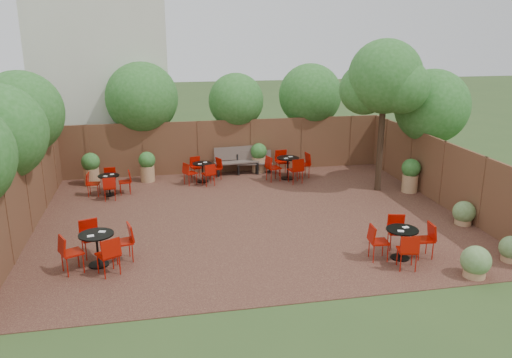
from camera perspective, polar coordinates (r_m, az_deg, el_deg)
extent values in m
plane|color=#354F23|center=(14.96, -0.60, -4.26)|extent=(80.00, 80.00, 0.00)
cube|color=#3B1D18|center=(14.96, -0.60, -4.23)|extent=(12.00, 10.00, 0.02)
cube|color=brown|center=(19.41, -3.36, 3.63)|extent=(12.00, 0.08, 2.00)
cube|color=brown|center=(14.80, -24.09, -1.87)|extent=(0.08, 10.00, 2.00)
cube|color=brown|center=(16.77, 19.97, 0.61)|extent=(0.08, 10.00, 2.00)
cube|color=beige|center=(21.88, -16.68, 12.37)|extent=(5.00, 4.00, 8.00)
sphere|color=#276320|center=(17.41, -24.66, 6.67)|extent=(2.60, 2.60, 2.60)
sphere|color=#276320|center=(19.62, -12.55, 8.74)|extent=(2.66, 2.66, 2.66)
sphere|color=#276320|center=(19.78, -2.23, 8.68)|extent=(2.10, 2.10, 2.10)
sphere|color=#276320|center=(20.64, 6.03, 9.24)|extent=(2.48, 2.48, 2.48)
sphere|color=#276320|center=(18.42, 18.94, 7.63)|extent=(2.50, 2.50, 2.50)
cylinder|color=black|center=(17.38, 13.73, 5.10)|extent=(0.22, 0.22, 3.99)
sphere|color=#276320|center=(17.13, 14.14, 10.99)|extent=(2.37, 2.37, 2.37)
sphere|color=#276320|center=(17.33, 11.96, 9.72)|extent=(1.66, 1.66, 1.66)
sphere|color=#276320|center=(16.97, 15.89, 9.87)|extent=(1.73, 1.73, 1.73)
cube|color=brown|center=(19.28, -0.19, 1.76)|extent=(1.38, 0.49, 0.05)
cube|color=brown|center=(19.39, -0.29, 2.59)|extent=(1.36, 0.18, 0.41)
cube|color=black|center=(19.23, -1.99, 1.07)|extent=(0.08, 0.41, 0.36)
cube|color=black|center=(19.46, 1.58, 1.26)|extent=(0.08, 0.41, 0.36)
cube|color=brown|center=(19.15, -2.18, 1.89)|extent=(1.67, 0.65, 0.05)
cube|color=brown|center=(19.28, -2.30, 2.90)|extent=(1.64, 0.29, 0.49)
cube|color=black|center=(19.11, -4.37, 1.05)|extent=(0.11, 0.49, 0.44)
cube|color=black|center=(19.34, -0.01, 1.28)|extent=(0.11, 0.49, 0.44)
cylinder|color=black|center=(18.71, 3.52, 0.09)|extent=(0.47, 0.47, 0.03)
cylinder|color=black|center=(18.61, 3.54, 1.20)|extent=(0.05, 0.05, 0.74)
cylinder|color=black|center=(18.51, 3.56, 2.34)|extent=(0.81, 0.81, 0.03)
cube|color=white|center=(18.62, 3.87, 2.50)|extent=(0.16, 0.13, 0.02)
cube|color=white|center=(18.36, 3.34, 2.31)|extent=(0.16, 0.13, 0.02)
cylinder|color=black|center=(18.39, -5.93, -0.27)|extent=(0.40, 0.40, 0.03)
cylinder|color=black|center=(18.30, -5.96, 0.71)|extent=(0.05, 0.05, 0.64)
cylinder|color=black|center=(18.21, -5.99, 1.72)|extent=(0.70, 0.70, 0.03)
cube|color=white|center=(18.29, -5.67, 1.85)|extent=(0.15, 0.13, 0.01)
cube|color=white|center=(18.09, -6.24, 1.68)|extent=(0.15, 0.13, 0.01)
cylinder|color=black|center=(12.82, 15.69, -8.39)|extent=(0.44, 0.44, 0.03)
cylinder|color=black|center=(12.68, 15.81, -6.94)|extent=(0.05, 0.05, 0.70)
cylinder|color=black|center=(12.54, 15.94, -5.44)|extent=(0.76, 0.76, 0.03)
cube|color=white|center=(12.65, 16.27, -5.16)|extent=(0.15, 0.12, 0.01)
cube|color=white|center=(12.39, 15.78, -5.58)|extent=(0.15, 0.12, 0.01)
cylinder|color=black|center=(12.55, -17.04, -9.06)|extent=(0.46, 0.46, 0.03)
cylinder|color=black|center=(12.40, -17.18, -7.51)|extent=(0.05, 0.05, 0.73)
cylinder|color=black|center=(12.25, -17.33, -5.90)|extent=(0.79, 0.79, 0.03)
cube|color=white|center=(12.31, -16.72, -5.62)|extent=(0.17, 0.15, 0.02)
cube|color=white|center=(12.14, -17.89, -6.04)|extent=(0.17, 0.15, 0.02)
cylinder|color=black|center=(17.52, -15.89, -1.68)|extent=(0.40, 0.40, 0.03)
cylinder|color=black|center=(17.42, -15.97, -0.67)|extent=(0.05, 0.05, 0.63)
cylinder|color=black|center=(17.33, -16.06, 0.35)|extent=(0.69, 0.69, 0.03)
cube|color=white|center=(17.39, -15.69, 0.50)|extent=(0.13, 0.10, 0.01)
cube|color=white|center=(17.23, -16.39, 0.31)|extent=(0.13, 0.10, 0.01)
cylinder|color=#A97D54|center=(18.69, -11.93, 0.58)|extent=(0.49, 0.49, 0.56)
sphere|color=#276320|center=(18.56, -12.02, 2.08)|extent=(0.59, 0.59, 0.59)
cylinder|color=#A97D54|center=(19.49, 0.30, 1.62)|extent=(0.51, 0.51, 0.58)
sphere|color=#276320|center=(19.36, 0.30, 3.10)|extent=(0.61, 0.61, 0.61)
cylinder|color=#A97D54|center=(18.75, -17.75, 0.25)|extent=(0.52, 0.52, 0.60)
sphere|color=#276320|center=(18.62, -17.89, 1.83)|extent=(0.63, 0.63, 0.63)
cylinder|color=#A97D54|center=(17.86, 16.70, -0.45)|extent=(0.51, 0.51, 0.59)
sphere|color=#276320|center=(17.72, 16.84, 1.18)|extent=(0.62, 0.62, 0.62)
cylinder|color=#A97D54|center=(13.58, 26.37, -7.76)|extent=(0.41, 0.41, 0.19)
sphere|color=#57793F|center=(13.49, 26.49, -6.85)|extent=(0.56, 0.56, 0.56)
cylinder|color=#A97D54|center=(12.43, 23.08, -9.47)|extent=(0.48, 0.48, 0.22)
sphere|color=#57793F|center=(12.32, 23.22, -8.32)|extent=(0.65, 0.65, 0.65)
cylinder|color=#A97D54|center=(15.47, 21.99, -4.31)|extent=(0.45, 0.45, 0.21)
sphere|color=#57793F|center=(15.39, 22.09, -3.42)|extent=(0.62, 0.62, 0.62)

